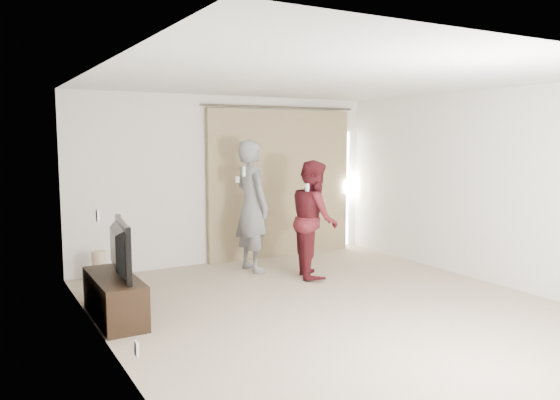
% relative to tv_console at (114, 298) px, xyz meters
% --- Properties ---
extents(floor, '(5.50, 5.50, 0.00)m').
position_rel_tv_console_xyz_m(floor, '(2.27, -0.80, -0.24)').
color(floor, tan).
rests_on(floor, ground).
extents(wall_back, '(5.00, 0.04, 2.60)m').
position_rel_tv_console_xyz_m(wall_back, '(2.27, 1.95, 1.06)').
color(wall_back, silver).
rests_on(wall_back, ground).
extents(wall_left, '(0.04, 5.50, 2.60)m').
position_rel_tv_console_xyz_m(wall_left, '(-0.23, -0.80, 1.06)').
color(wall_left, silver).
rests_on(wall_left, ground).
extents(ceiling, '(5.00, 5.50, 0.01)m').
position_rel_tv_console_xyz_m(ceiling, '(2.27, -0.80, 2.36)').
color(ceiling, silver).
rests_on(ceiling, wall_back).
extents(curtain, '(2.80, 0.11, 2.46)m').
position_rel_tv_console_xyz_m(curtain, '(3.18, 1.88, 0.97)').
color(curtain, tan).
rests_on(curtain, ground).
extents(tv_console, '(0.43, 1.24, 0.48)m').
position_rel_tv_console_xyz_m(tv_console, '(0.00, 0.00, 0.00)').
color(tv_console, black).
rests_on(tv_console, ground).
extents(tv, '(0.28, 1.05, 0.60)m').
position_rel_tv_console_xyz_m(tv, '(0.00, -0.00, 0.54)').
color(tv, black).
rests_on(tv, tv_console).
extents(scratching_post, '(0.33, 0.33, 0.44)m').
position_rel_tv_console_xyz_m(scratching_post, '(0.17, 1.60, -0.06)').
color(scratching_post, tan).
rests_on(scratching_post, ground).
extents(person_man, '(0.50, 0.73, 1.92)m').
position_rel_tv_console_xyz_m(person_man, '(2.28, 1.20, 0.72)').
color(person_man, slate).
rests_on(person_man, ground).
extents(person_woman, '(0.87, 0.97, 1.65)m').
position_rel_tv_console_xyz_m(person_woman, '(2.88, 0.47, 0.58)').
color(person_woman, '#55161C').
rests_on(person_woman, ground).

